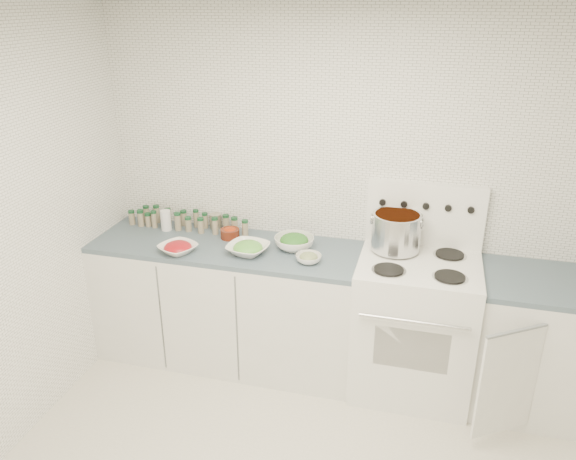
{
  "coord_description": "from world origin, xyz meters",
  "views": [
    {
      "loc": [
        0.49,
        -2.09,
        2.49
      ],
      "look_at": [
        -0.37,
        1.14,
        1.08
      ],
      "focal_mm": 35.0,
      "sensor_mm": 36.0,
      "label": 1
    }
  ],
  "objects_px": {
    "stock_pot": "(396,230)",
    "bowl_tomato": "(178,248)",
    "stove": "(414,322)",
    "bowl_snowpea": "(248,248)"
  },
  "relations": [
    {
      "from": "bowl_snowpea",
      "to": "bowl_tomato",
      "type": "bearing_deg",
      "value": -166.96
    },
    {
      "from": "stove",
      "to": "bowl_snowpea",
      "type": "bearing_deg",
      "value": -175.35
    },
    {
      "from": "stove",
      "to": "bowl_snowpea",
      "type": "xyz_separation_m",
      "value": [
        -1.11,
        -0.09,
        0.44
      ]
    },
    {
      "from": "stock_pot",
      "to": "bowl_tomato",
      "type": "xyz_separation_m",
      "value": [
        -1.39,
        -0.33,
        -0.14
      ]
    },
    {
      "from": "stove",
      "to": "bowl_tomato",
      "type": "height_order",
      "value": "stove"
    },
    {
      "from": "stove",
      "to": "bowl_snowpea",
      "type": "relative_size",
      "value": 4.4
    },
    {
      "from": "stock_pot",
      "to": "bowl_snowpea",
      "type": "bearing_deg",
      "value": -166.51
    },
    {
      "from": "stove",
      "to": "bowl_tomato",
      "type": "relative_size",
      "value": 4.34
    },
    {
      "from": "stock_pot",
      "to": "bowl_tomato",
      "type": "relative_size",
      "value": 1.08
    },
    {
      "from": "bowl_tomato",
      "to": "bowl_snowpea",
      "type": "xyz_separation_m",
      "value": [
        0.45,
        0.11,
        0.0
      ]
    }
  ]
}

